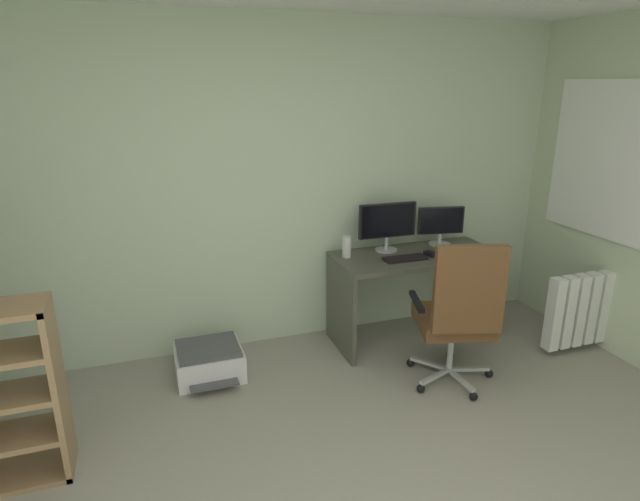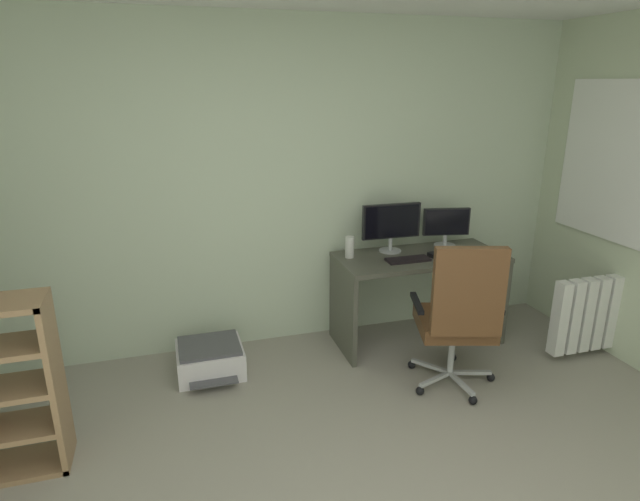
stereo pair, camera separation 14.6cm
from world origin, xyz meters
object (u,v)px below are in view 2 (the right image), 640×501
object	(u,v)px
keyboard	(408,260)
office_chair	(459,314)
monitor_main	(391,223)
printer	(210,359)
desk	(419,279)
desktop_speaker	(350,247)
computer_mouse	(434,255)
monitor_secondary	(446,224)
radiator	(603,312)

from	to	relation	value
keyboard	office_chair	size ratio (longest dim) A/B	0.31
monitor_main	printer	xyz separation A→B (m)	(-1.51, -0.20, -0.87)
printer	desk	bearing A→B (deg)	1.44
desktop_speaker	computer_mouse	bearing A→B (deg)	-16.81
monitor_main	printer	distance (m)	1.75
monitor_secondary	office_chair	xyz separation A→B (m)	(-0.40, -0.93, -0.35)
monitor_secondary	printer	xyz separation A→B (m)	(-2.01, -0.20, -0.82)
desk	monitor_main	world-z (taller)	monitor_main
monitor_main	desktop_speaker	world-z (taller)	monitor_main
desk	computer_mouse	xyz separation A→B (m)	(0.08, -0.08, 0.22)
monitor_secondary	printer	world-z (taller)	monitor_secondary
desk	office_chair	xyz separation A→B (m)	(-0.09, -0.77, 0.04)
desk	monitor_main	distance (m)	0.51
keyboard	printer	world-z (taller)	keyboard
keyboard	printer	size ratio (longest dim) A/B	0.66
monitor_secondary	computer_mouse	world-z (taller)	monitor_secondary
monitor_main	computer_mouse	xyz separation A→B (m)	(0.27, -0.24, -0.22)
desktop_speaker	desk	bearing A→B (deg)	-11.41
desktop_speaker	monitor_main	bearing A→B (deg)	7.33
desk	desktop_speaker	size ratio (longest dim) A/B	7.86
office_chair	monitor_secondary	bearing A→B (deg)	66.64
desk	desktop_speaker	xyz separation A→B (m)	(-0.56, 0.11, 0.29)
monitor_main	monitor_secondary	xyz separation A→B (m)	(0.50, 0.00, -0.05)
computer_mouse	desktop_speaker	bearing A→B (deg)	150.55
desk	printer	bearing A→B (deg)	-178.56
desk	monitor_secondary	distance (m)	0.53
desk	office_chair	bearing A→B (deg)	-96.89
monitor_main	printer	size ratio (longest dim) A/B	0.95
keyboard	radiator	world-z (taller)	keyboard
printer	radiator	bearing A→B (deg)	-11.23
desk	computer_mouse	world-z (taller)	computer_mouse
monitor_secondary	desktop_speaker	xyz separation A→B (m)	(-0.87, -0.05, -0.10)
office_chair	radiator	distance (m)	1.39
keyboard	printer	bearing A→B (deg)	178.57
monitor_secondary	computer_mouse	distance (m)	0.38
printer	desktop_speaker	bearing A→B (deg)	7.80
radiator	computer_mouse	bearing A→B (deg)	155.16
desktop_speaker	printer	world-z (taller)	desktop_speaker
radiator	monitor_main	bearing A→B (deg)	151.53
monitor_secondary	radiator	size ratio (longest dim) A/B	0.43
keyboard	computer_mouse	size ratio (longest dim) A/B	3.40
desktop_speaker	office_chair	distance (m)	1.03
monitor_secondary	office_chair	bearing A→B (deg)	-113.36
monitor_main	monitor_secondary	distance (m)	0.50
monitor_main	desktop_speaker	distance (m)	0.40
monitor_secondary	printer	size ratio (longest dim) A/B	0.75
keyboard	desk	bearing A→B (deg)	32.49
monitor_main	office_chair	world-z (taller)	monitor_main
desk	keyboard	world-z (taller)	keyboard
keyboard	desktop_speaker	world-z (taller)	desktop_speaker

